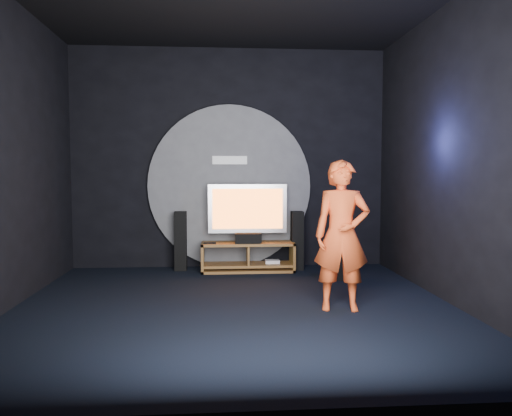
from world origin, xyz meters
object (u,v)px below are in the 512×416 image
(subwoofer, at_px, (337,267))
(player, at_px, (342,235))
(tower_speaker_left, at_px, (181,241))
(tv, at_px, (248,210))
(tower_speaker_right, at_px, (297,241))
(media_console, at_px, (248,259))

(subwoofer, relative_size, player, 0.20)
(tower_speaker_left, height_order, subwoofer, tower_speaker_left)
(tv, height_order, subwoofer, tv)
(player, bearing_deg, tower_speaker_left, 137.19)
(tv, xyz_separation_m, player, (0.91, -2.31, -0.11))
(tower_speaker_left, height_order, player, player)
(tower_speaker_right, height_order, player, player)
(tv, relative_size, subwoofer, 3.68)
(tower_speaker_left, relative_size, player, 0.55)
(tv, relative_size, tower_speaker_right, 1.33)
(tv, distance_m, tower_speaker_left, 1.15)
(subwoofer, height_order, player, player)
(tower_speaker_left, bearing_deg, media_console, -8.91)
(media_console, relative_size, tower_speaker_left, 1.56)
(media_console, bearing_deg, player, -68.16)
(tv, height_order, tower_speaker_left, tv)
(subwoofer, bearing_deg, player, -101.97)
(subwoofer, bearing_deg, tower_speaker_right, 122.05)
(subwoofer, bearing_deg, media_console, 151.89)
(player, bearing_deg, media_console, 120.08)
(media_console, distance_m, player, 2.50)
(tower_speaker_right, height_order, subwoofer, tower_speaker_right)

